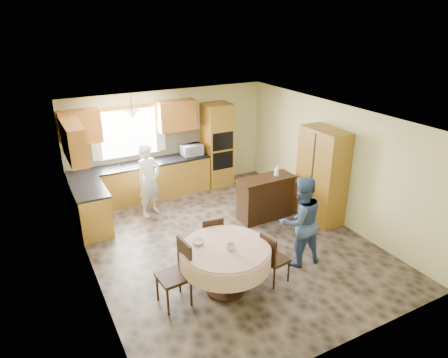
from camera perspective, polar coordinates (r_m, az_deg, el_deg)
floor at (r=7.90m, az=0.55°, el=-9.09°), size 5.00×6.00×0.01m
ceiling at (r=6.92m, az=0.63°, el=8.82°), size 5.00×6.00×0.01m
wall_back at (r=9.89m, az=-7.77°, el=5.38°), size 5.00×0.02×2.50m
wall_front at (r=5.21m, az=16.93°, el=-12.35°), size 5.00×0.02×2.50m
wall_left at (r=6.61m, az=-18.89°, el=-4.73°), size 0.02×6.00×2.50m
wall_right at (r=8.71m, az=15.21°, el=2.36°), size 0.02×6.00×2.50m
window at (r=9.50m, az=-13.52°, el=6.43°), size 1.40×0.03×1.10m
curtain_left at (r=9.29m, az=-17.93°, el=5.91°), size 0.22×0.02×1.15m
curtain_right at (r=9.64m, az=-9.15°, el=7.32°), size 0.22×0.02×1.15m
base_cab_back at (r=9.66m, az=-11.60°, el=-0.45°), size 3.30×0.60×0.88m
counter_back at (r=9.49m, az=-11.82°, el=2.11°), size 3.30×0.64×0.04m
base_cab_left at (r=8.60m, az=-18.43°, el=-4.17°), size 0.60×1.20×0.88m
counter_left at (r=8.42m, az=-18.81°, el=-1.37°), size 0.64×1.20×0.04m
backsplash at (r=9.66m, az=-12.45°, el=4.19°), size 3.30×0.02×0.55m
wall_cab_left at (r=9.09m, az=-19.87°, el=7.01°), size 0.85×0.33×0.72m
wall_cab_right at (r=9.62m, az=-6.78°, el=9.01°), size 0.90×0.33×0.72m
wall_cab_side at (r=8.06m, az=-20.64°, el=5.02°), size 0.33×1.20×0.72m
oven_tower at (r=10.12m, az=-0.97°, el=4.85°), size 0.66×0.62×2.12m
oven_upper at (r=9.79m, az=-0.14°, el=5.41°), size 0.56×0.01×0.45m
oven_lower at (r=9.95m, az=-0.14°, el=2.66°), size 0.56×0.01×0.45m
pendant at (r=8.92m, az=-12.99°, el=8.90°), size 0.36×0.36×0.18m
sideboard at (r=8.66m, az=5.93°, el=-2.86°), size 1.25×0.54×0.89m
space_heater at (r=9.13m, az=11.77°, el=-3.07°), size 0.44×0.36×0.53m
cupboard at (r=8.60m, az=13.78°, el=0.48°), size 0.53×1.05×2.01m
dining_table at (r=6.35m, az=0.18°, el=-11.01°), size 1.43×1.43×0.81m
chair_left at (r=6.20m, az=-6.57°, el=-12.78°), size 0.48×0.48×1.04m
chair_back at (r=7.09m, az=-1.80°, el=-8.36°), size 0.45×0.45×0.91m
chair_right at (r=6.65m, az=6.88°, el=-10.96°), size 0.44×0.44×0.89m
framed_picture at (r=8.74m, az=14.32°, el=4.61°), size 0.06×0.57×0.48m
microwave at (r=9.79m, az=-4.62°, el=4.15°), size 0.51×0.36×0.27m
person_sink at (r=8.77m, az=-10.68°, el=-0.22°), size 0.69×0.58×1.61m
person_dining at (r=7.05m, az=10.86°, el=-5.96°), size 0.85×0.68×1.65m
bowl_sideboard at (r=8.33m, az=4.57°, el=-0.30°), size 0.27×0.27×0.06m
bottle_sideboard at (r=8.56m, az=7.53°, el=1.03°), size 0.12×0.12×0.28m
cup_table at (r=6.15m, az=0.97°, el=-9.66°), size 0.15×0.15×0.10m
bowl_table at (r=6.31m, az=-3.73°, el=-9.02°), size 0.20×0.20×0.06m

